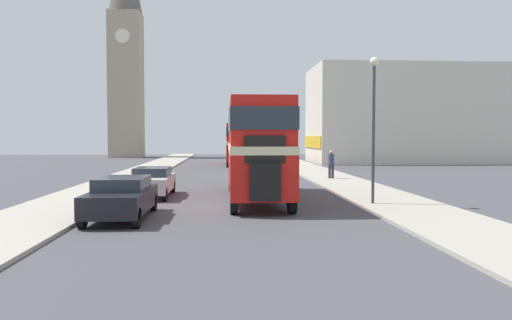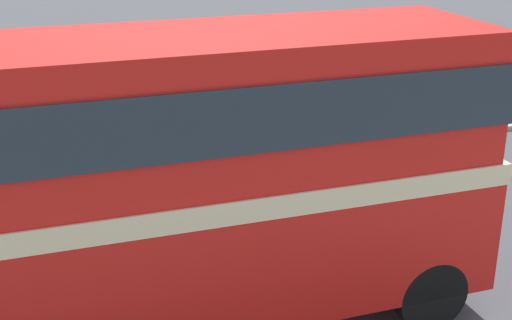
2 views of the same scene
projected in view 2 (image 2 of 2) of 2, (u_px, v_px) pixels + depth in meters
double_decker_bus at (122, 173)px, 9.15m from camera, size 2.40×10.30×4.26m
car_parked_mid at (157, 165)px, 14.42m from camera, size 1.75×4.34×1.37m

